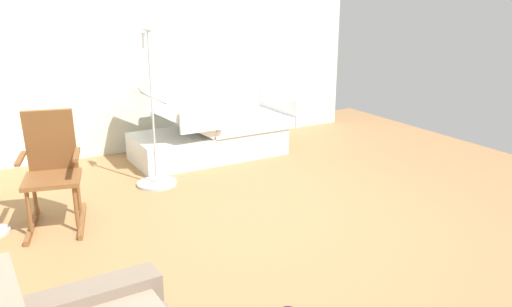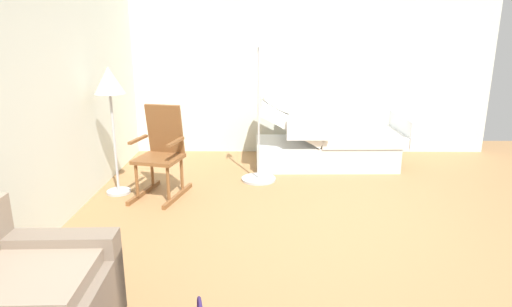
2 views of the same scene
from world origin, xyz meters
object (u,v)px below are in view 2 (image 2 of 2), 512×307
Objects in this scene: rocking_chair at (161,153)px; hospital_bed at (325,144)px; iv_pole at (259,161)px; floor_lamp at (110,89)px.

hospital_bed is at bearing -60.19° from rocking_chair.
hospital_bed is at bearing -54.65° from iv_pole.
floor_lamp is (-1.16, 2.61, 0.92)m from hospital_bed.
hospital_bed is 1.40× the size of floor_lamp.
floor_lamp reaches higher than hospital_bed.
floor_lamp is at bearing 87.25° from rocking_chair.
rocking_chair is at bearing 114.59° from iv_pole.
hospital_bed is at bearing -66.07° from floor_lamp.
hospital_bed is 1.16m from iv_pole.
hospital_bed is 3.00m from floor_lamp.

